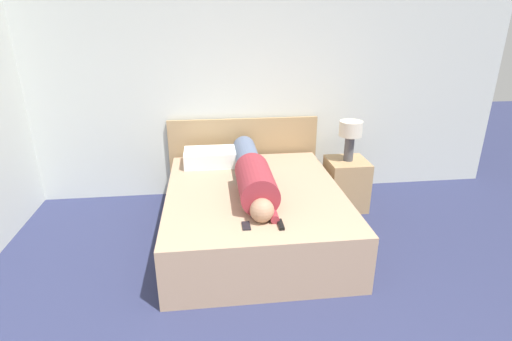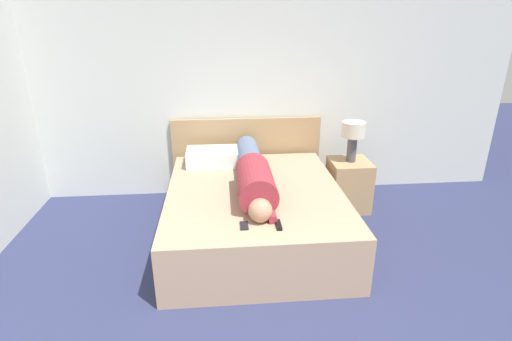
{
  "view_description": "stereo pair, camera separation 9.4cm",
  "coord_description": "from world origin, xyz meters",
  "px_view_note": "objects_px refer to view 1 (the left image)",
  "views": [
    {
      "loc": [
        -0.47,
        -1.17,
        2.07
      ],
      "look_at": [
        -0.08,
        2.1,
        0.76
      ],
      "focal_mm": 28.0,
      "sensor_mm": 36.0,
      "label": 1
    },
    {
      "loc": [
        -0.38,
        -1.18,
        2.07
      ],
      "look_at": [
        -0.08,
        2.1,
        0.76
      ],
      "focal_mm": 28.0,
      "sensor_mm": 36.0,
      "label": 2
    }
  ],
  "objects_px": {
    "bed": "(254,213)",
    "cell_phone": "(246,226)",
    "table_lamp": "(350,133)",
    "person_lying": "(253,174)",
    "pillow_near_headboard": "(213,157)",
    "nightstand": "(346,184)",
    "tv_remote": "(281,225)"
  },
  "relations": [
    {
      "from": "nightstand",
      "to": "bed",
      "type": "bearing_deg",
      "value": -153.85
    },
    {
      "from": "person_lying",
      "to": "cell_phone",
      "type": "relative_size",
      "value": 12.83
    },
    {
      "from": "table_lamp",
      "to": "person_lying",
      "type": "xyz_separation_m",
      "value": [
        -1.11,
        -0.5,
        -0.21
      ]
    },
    {
      "from": "bed",
      "to": "table_lamp",
      "type": "relative_size",
      "value": 4.5
    },
    {
      "from": "nightstand",
      "to": "tv_remote",
      "type": "distance_m",
      "value": 1.61
    },
    {
      "from": "tv_remote",
      "to": "table_lamp",
      "type": "bearing_deg",
      "value": 52.21
    },
    {
      "from": "pillow_near_headboard",
      "to": "nightstand",
      "type": "bearing_deg",
      "value": -7.02
    },
    {
      "from": "person_lying",
      "to": "tv_remote",
      "type": "xyz_separation_m",
      "value": [
        0.13,
        -0.76,
        -0.13
      ]
    },
    {
      "from": "table_lamp",
      "to": "tv_remote",
      "type": "relative_size",
      "value": 2.94
    },
    {
      "from": "pillow_near_headboard",
      "to": "bed",
      "type": "bearing_deg",
      "value": -63.05
    },
    {
      "from": "pillow_near_headboard",
      "to": "tv_remote",
      "type": "relative_size",
      "value": 4.19
    },
    {
      "from": "tv_remote",
      "to": "cell_phone",
      "type": "distance_m",
      "value": 0.27
    },
    {
      "from": "cell_phone",
      "to": "table_lamp",
      "type": "bearing_deg",
      "value": 44.83
    },
    {
      "from": "nightstand",
      "to": "table_lamp",
      "type": "bearing_deg",
      "value": -90.0
    },
    {
      "from": "person_lying",
      "to": "pillow_near_headboard",
      "type": "distance_m",
      "value": 0.77
    },
    {
      "from": "person_lying",
      "to": "tv_remote",
      "type": "distance_m",
      "value": 0.78
    },
    {
      "from": "person_lying",
      "to": "bed",
      "type": "bearing_deg",
      "value": -76.35
    },
    {
      "from": "bed",
      "to": "table_lamp",
      "type": "bearing_deg",
      "value": 26.15
    },
    {
      "from": "table_lamp",
      "to": "tv_remote",
      "type": "distance_m",
      "value": 1.63
    },
    {
      "from": "person_lying",
      "to": "cell_phone",
      "type": "height_order",
      "value": "person_lying"
    },
    {
      "from": "bed",
      "to": "nightstand",
      "type": "bearing_deg",
      "value": 26.15
    },
    {
      "from": "pillow_near_headboard",
      "to": "tv_remote",
      "type": "distance_m",
      "value": 1.53
    },
    {
      "from": "nightstand",
      "to": "tv_remote",
      "type": "height_order",
      "value": "nightstand"
    },
    {
      "from": "nightstand",
      "to": "cell_phone",
      "type": "distance_m",
      "value": 1.77
    },
    {
      "from": "table_lamp",
      "to": "bed",
      "type": "bearing_deg",
      "value": -153.85
    },
    {
      "from": "pillow_near_headboard",
      "to": "cell_phone",
      "type": "height_order",
      "value": "pillow_near_headboard"
    },
    {
      "from": "tv_remote",
      "to": "person_lying",
      "type": "bearing_deg",
      "value": 100.07
    },
    {
      "from": "bed",
      "to": "cell_phone",
      "type": "relative_size",
      "value": 15.26
    },
    {
      "from": "person_lying",
      "to": "pillow_near_headboard",
      "type": "bearing_deg",
      "value": 117.61
    },
    {
      "from": "nightstand",
      "to": "cell_phone",
      "type": "bearing_deg",
      "value": -135.17
    },
    {
      "from": "cell_phone",
      "to": "bed",
      "type": "bearing_deg",
      "value": 78.38
    },
    {
      "from": "bed",
      "to": "pillow_near_headboard",
      "type": "distance_m",
      "value": 0.88
    }
  ]
}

